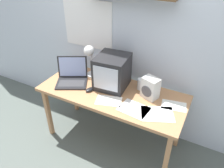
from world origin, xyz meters
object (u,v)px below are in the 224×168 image
object	(u,v)px
laptop	(72,76)
loose_paper_near_monitor	(174,106)
computer_mouse	(90,90)
open_notebook	(157,114)
printed_handout	(134,109)
juice_glass	(140,85)
loose_paper_near_laptop	(109,101)
corner_desk	(112,97)
space_heater	(150,88)
crt_monitor	(112,72)
desk_lamp	(90,55)

from	to	relation	value
laptop	loose_paper_near_monitor	distance (m)	1.15
computer_mouse	open_notebook	distance (m)	0.76
loose_paper_near_monitor	printed_handout	world-z (taller)	same
juice_glass	loose_paper_near_monitor	bearing A→B (deg)	-16.70
computer_mouse	loose_paper_near_laptop	world-z (taller)	computer_mouse
juice_glass	open_notebook	bearing A→B (deg)	-46.61
open_notebook	loose_paper_near_laptop	world-z (taller)	same
open_notebook	printed_handout	xyz separation A→B (m)	(-0.22, -0.03, 0.00)
juice_glass	corner_desk	bearing A→B (deg)	-141.61
loose_paper_near_monitor	computer_mouse	bearing A→B (deg)	-169.10
laptop	printed_handout	distance (m)	0.83
corner_desk	space_heater	bearing A→B (deg)	14.16
juice_glass	computer_mouse	bearing A→B (deg)	-148.31
crt_monitor	desk_lamp	world-z (taller)	desk_lamp
computer_mouse	loose_paper_near_monitor	distance (m)	0.88
computer_mouse	corner_desk	bearing A→B (deg)	22.96
space_heater	loose_paper_near_monitor	size ratio (longest dim) A/B	0.86
printed_handout	computer_mouse	bearing A→B (deg)	173.62
computer_mouse	open_notebook	world-z (taller)	computer_mouse
space_heater	juice_glass	bearing A→B (deg)	164.28
open_notebook	loose_paper_near_laptop	bearing A→B (deg)	-176.05
laptop	computer_mouse	bearing A→B (deg)	-43.04
crt_monitor	printed_handout	bearing A→B (deg)	-40.33
loose_paper_near_laptop	loose_paper_near_monitor	size ratio (longest dim) A/B	1.13
juice_glass	loose_paper_near_monitor	distance (m)	0.42
corner_desk	computer_mouse	distance (m)	0.25
open_notebook	printed_handout	world-z (taller)	same
open_notebook	desk_lamp	bearing A→B (deg)	163.28
corner_desk	crt_monitor	xyz separation A→B (m)	(-0.05, 0.11, 0.24)
laptop	loose_paper_near_laptop	distance (m)	0.57
crt_monitor	computer_mouse	world-z (taller)	crt_monitor
desk_lamp	crt_monitor	bearing A→B (deg)	-23.71
corner_desk	loose_paper_near_monitor	world-z (taller)	loose_paper_near_monitor
crt_monitor	open_notebook	xyz separation A→B (m)	(0.59, -0.23, -0.18)
laptop	open_notebook	bearing A→B (deg)	-33.58
open_notebook	loose_paper_near_monitor	xyz separation A→B (m)	(0.10, 0.19, 0.00)
loose_paper_near_laptop	printed_handout	distance (m)	0.27
laptop	space_heater	bearing A→B (deg)	-20.66
laptop	space_heater	xyz separation A→B (m)	(0.88, 0.11, 0.05)
loose_paper_near_monitor	space_heater	bearing A→B (deg)	174.79
corner_desk	crt_monitor	bearing A→B (deg)	116.78
laptop	space_heater	world-z (taller)	laptop
corner_desk	loose_paper_near_laptop	world-z (taller)	loose_paper_near_laptop
computer_mouse	loose_paper_near_monitor	xyz separation A→B (m)	(0.86, 0.17, -0.01)
crt_monitor	space_heater	xyz separation A→B (m)	(0.44, -0.01, -0.07)
corner_desk	printed_handout	distance (m)	0.36
juice_glass	space_heater	size ratio (longest dim) A/B	0.56
crt_monitor	juice_glass	size ratio (longest dim) A/B	3.07
juice_glass	loose_paper_near_laptop	distance (m)	0.40
loose_paper_near_laptop	printed_handout	bearing A→B (deg)	0.02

